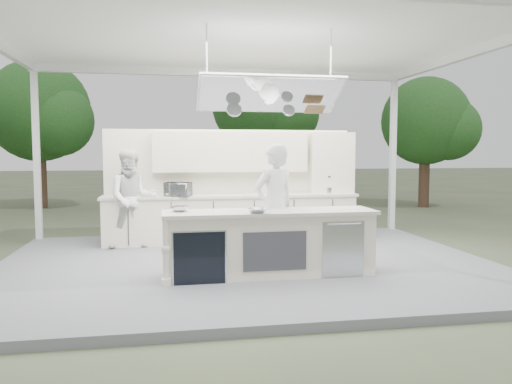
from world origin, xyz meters
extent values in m
plane|color=#51583C|center=(0.00, 0.00, 0.00)|extent=(90.00, 90.00, 0.00)
cube|color=slate|center=(0.00, 0.00, 0.06)|extent=(8.00, 6.00, 0.12)
cube|color=white|center=(3.90, 2.90, 1.85)|extent=(0.12, 0.12, 3.70)
cube|color=white|center=(-3.90, 2.90, 1.85)|extent=(0.12, 0.12, 3.70)
cube|color=white|center=(0.00, 0.00, 3.78)|extent=(8.20, 6.20, 0.16)
cube|color=white|center=(0.00, 2.90, 3.62)|extent=(8.00, 0.12, 0.16)
cube|color=white|center=(3.90, 0.00, 3.62)|extent=(0.12, 6.00, 0.16)
cube|color=white|center=(0.20, -0.90, 2.75)|extent=(2.00, 0.71, 0.43)
cube|color=white|center=(0.20, -0.90, 2.75)|extent=(2.06, 0.76, 0.46)
cylinder|color=white|center=(-0.70, -0.90, 3.23)|extent=(0.02, 0.02, 0.95)
cylinder|color=white|center=(1.10, -0.90, 3.23)|extent=(0.02, 0.02, 0.95)
cylinder|color=silver|center=(-0.30, -0.75, 2.53)|extent=(0.22, 0.14, 0.21)
cylinder|color=silver|center=(0.50, -0.80, 2.53)|extent=(0.18, 0.12, 0.18)
cube|color=brown|center=(0.90, -0.78, 2.55)|extent=(0.28, 0.18, 0.12)
cube|color=silver|center=(0.20, -0.90, 0.57)|extent=(3.00, 0.70, 0.90)
cube|color=silver|center=(0.20, -0.90, 1.04)|extent=(3.10, 0.78, 0.05)
cylinder|color=silver|center=(-1.30, -1.25, 0.58)|extent=(0.11, 0.11, 0.92)
cube|color=black|center=(-0.85, -1.25, 0.48)|extent=(0.70, 0.04, 0.72)
cube|color=silver|center=(-0.85, -1.26, 0.48)|extent=(0.74, 0.03, 0.72)
cube|color=#37363C|center=(0.20, -1.26, 0.54)|extent=(0.90, 0.02, 0.55)
cube|color=silver|center=(1.20, -1.26, 0.54)|extent=(0.62, 0.02, 0.78)
cube|color=silver|center=(0.00, 1.90, 0.57)|extent=(5.00, 0.65, 0.90)
cube|color=silver|center=(0.00, 1.90, 1.04)|extent=(5.08, 0.72, 0.05)
cube|color=silver|center=(0.00, 2.20, 1.25)|extent=(5.00, 0.10, 2.25)
cube|color=silver|center=(0.00, 2.07, 1.92)|extent=(3.10, 0.38, 0.80)
cube|color=silver|center=(2.10, 2.02, 1.67)|extent=(0.90, 0.45, 1.30)
cube|color=brown|center=(2.10, 2.02, 1.67)|extent=(0.84, 0.40, 0.03)
cylinder|color=silver|center=(2.00, 1.88, 1.13)|extent=(0.20, 0.20, 0.12)
cylinder|color=black|center=(2.00, 1.88, 1.29)|extent=(0.17, 0.17, 0.20)
cylinder|color=black|center=(2.35, 1.88, 1.12)|extent=(0.16, 0.16, 0.10)
cone|color=black|center=(2.35, 1.88, 1.29)|extent=(0.14, 0.14, 0.24)
cylinder|color=#4C3526|center=(-5.50, 10.00, 1.05)|extent=(0.36, 0.36, 2.10)
sphere|color=#2E551F|center=(-5.50, 10.00, 3.29)|extent=(3.40, 3.40, 3.40)
sphere|color=#2E551F|center=(-4.82, 9.49, 2.95)|extent=(2.38, 2.38, 2.38)
cylinder|color=#4C3526|center=(2.50, 12.00, 1.22)|extent=(0.36, 0.36, 2.45)
sphere|color=#2E551F|center=(2.50, 12.00, 3.85)|extent=(4.00, 4.00, 4.00)
sphere|color=#2E551F|center=(3.30, 11.40, 3.45)|extent=(2.80, 2.80, 2.80)
cylinder|color=#4C3526|center=(7.50, 8.00, 0.96)|extent=(0.36, 0.36, 1.92)
sphere|color=#2E551F|center=(7.50, 8.00, 2.97)|extent=(3.00, 3.00, 3.00)
sphere|color=#2E551F|center=(8.10, 7.55, 2.67)|extent=(2.10, 2.10, 2.10)
imported|color=white|center=(0.34, -0.54, 1.08)|extent=(0.83, 0.70, 1.93)
imported|color=silver|center=(-1.92, 1.55, 1.05)|extent=(0.98, 0.81, 1.86)
imported|color=silver|center=(-1.07, 1.70, 1.20)|extent=(0.56, 0.47, 0.27)
imported|color=silver|center=(-0.03, -1.15, 1.11)|extent=(0.33, 0.33, 0.07)
imported|color=#B6B8BD|center=(-1.10, -0.79, 1.11)|extent=(0.34, 0.34, 0.08)
camera|label=1|loc=(-1.26, -7.97, 1.93)|focal=35.00mm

